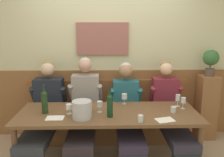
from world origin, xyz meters
TOP-DOWN VIEW (x-y plane):
  - room_wall_back at (-0.00, 1.09)m, footprint 6.80×0.12m
  - wood_wainscot_panel at (0.00, 1.04)m, footprint 6.80×0.03m
  - wall_bench at (0.00, 0.83)m, footprint 2.57×0.42m
  - dining_table at (0.00, 0.14)m, footprint 2.27×0.80m
  - person_right_seat at (-0.90, 0.48)m, footprint 0.53×1.26m
  - person_left_seat at (-0.34, 0.48)m, footprint 0.51×1.26m
  - person_center_right_seat at (0.28, 0.48)m, footprint 0.49×1.26m
  - person_center_left_seat at (0.89, 0.47)m, footprint 0.49×1.25m
  - ice_bucket at (-0.31, -0.05)m, footprint 0.23×0.23m
  - wine_bottle_amber_mid at (-0.79, 0.13)m, footprint 0.08×0.08m
  - wine_bottle_green_tall at (0.02, -0.01)m, footprint 0.07×0.07m
  - wine_glass_mid_right at (0.94, 0.32)m, footprint 0.07×0.07m
  - wine_glass_left_end at (0.23, 0.45)m, footprint 0.08×0.08m
  - wine_glass_center_front at (0.99, 0.24)m, footprint 0.06×0.06m
  - wine_glass_center_rear at (-0.11, 0.14)m, footprint 0.07×0.07m
  - wine_glass_right_end at (-0.48, 0.09)m, footprint 0.07×0.07m
  - wine_glass_by_bottle at (-0.25, 0.15)m, footprint 0.07×0.07m
  - water_tumbler_left at (0.36, -0.18)m, footprint 0.06×0.06m
  - water_tumbler_center at (0.82, 0.10)m, footprint 0.07×0.07m
  - tasting_sheet_left_guest at (0.66, -0.13)m, footprint 0.24×0.20m
  - tasting_sheet_right_guest at (-0.63, -0.04)m, footprint 0.21×0.15m
  - corner_pedestal at (1.58, 0.86)m, footprint 0.28×0.28m
  - potted_plant at (1.58, 0.86)m, footprint 0.24×0.24m

SIDE VIEW (x-z plane):
  - wall_bench at x=0.00m, z-range -0.19..0.75m
  - corner_pedestal at x=1.58m, z-range 0.00..1.03m
  - wood_wainscot_panel at x=0.00m, z-range 0.00..1.09m
  - person_center_left_seat at x=0.89m, z-range -0.02..1.25m
  - person_right_seat at x=-0.90m, z-range -0.02..1.26m
  - person_center_right_seat at x=0.28m, z-range -0.01..1.25m
  - person_left_seat at x=-0.34m, z-range -0.02..1.31m
  - dining_table at x=0.00m, z-range 0.29..1.02m
  - tasting_sheet_left_guest at x=0.66m, z-range 0.73..0.73m
  - tasting_sheet_right_guest at x=-0.63m, z-range 0.73..0.73m
  - water_tumbler_center at x=0.82m, z-range 0.73..0.80m
  - water_tumbler_left at x=0.36m, z-range 0.73..0.81m
  - wine_glass_right_end at x=-0.48m, z-range 0.75..0.88m
  - wine_glass_center_rear at x=-0.11m, z-range 0.75..0.90m
  - wine_glass_left_end at x=0.23m, z-range 0.76..0.90m
  - wine_glass_center_front at x=0.99m, z-range 0.76..0.91m
  - ice_bucket at x=-0.31m, z-range 0.73..0.94m
  - wine_glass_by_bottle at x=-0.25m, z-range 0.76..0.92m
  - wine_glass_mid_right at x=0.94m, z-range 0.76..0.93m
  - wine_bottle_green_tall at x=0.02m, z-range 0.70..1.06m
  - wine_bottle_amber_mid at x=-0.79m, z-range 0.70..1.06m
  - potted_plant at x=1.58m, z-range 1.08..1.49m
  - room_wall_back at x=0.00m, z-range 0.00..2.80m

